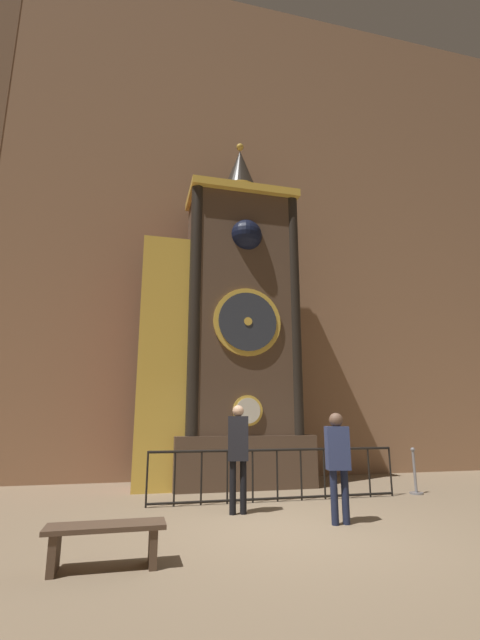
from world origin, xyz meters
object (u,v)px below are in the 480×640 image
object	(u,v)px
clock_tower	(226,331)
visitor_near	(238,447)
visitor_far	(338,456)
visitor_bench	(106,537)
stanchion_post	(415,479)

from	to	relation	value
clock_tower	visitor_near	distance (m)	3.92
visitor_far	visitor_bench	xyz separation A→B (m)	(-3.29, -1.16, -0.66)
clock_tower	visitor_far	distance (m)	4.87
clock_tower	visitor_bench	bearing A→B (deg)	-114.77
stanchion_post	visitor_bench	size ratio (longest dim) A/B	0.75
visitor_near	visitor_far	distance (m)	1.68
visitor_near	visitor_bench	bearing A→B (deg)	-119.90
clock_tower	visitor_bench	world-z (taller)	clock_tower
clock_tower	visitor_far	bearing A→B (deg)	-76.89
visitor_near	visitor_far	world-z (taller)	visitor_near
visitor_bench	clock_tower	bearing A→B (deg)	65.23
visitor_far	visitor_bench	distance (m)	3.55
visitor_far	visitor_bench	bearing A→B (deg)	-149.71
visitor_far	stanchion_post	bearing A→B (deg)	47.37
stanchion_post	visitor_bench	bearing A→B (deg)	-152.06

